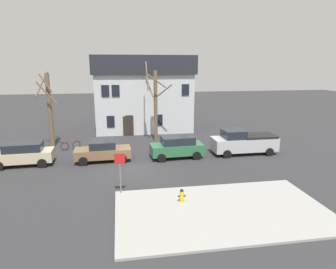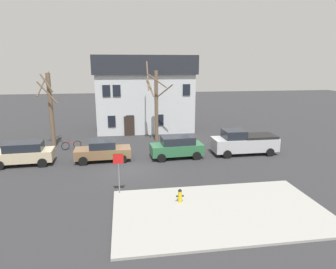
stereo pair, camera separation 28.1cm
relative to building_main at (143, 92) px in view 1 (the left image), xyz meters
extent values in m
plane|color=#2D2D30|center=(-1.99, -13.91, -4.29)|extent=(120.00, 120.00, 0.00)
cube|color=#999993|center=(2.26, -21.17, -4.23)|extent=(10.98, 6.40, 0.12)
cube|color=silver|center=(0.00, 0.00, -1.09)|extent=(10.57, 6.63, 6.40)
cube|color=#23262D|center=(0.00, 0.00, 3.11)|extent=(11.07, 7.13, 2.00)
cube|color=#2D231E|center=(-1.90, -3.36, -3.24)|extent=(1.10, 0.12, 2.10)
cube|color=black|center=(-3.72, -3.35, -2.69)|extent=(0.80, 0.08, 1.20)
cube|color=black|center=(-1.80, -3.35, -2.69)|extent=(0.80, 0.08, 1.20)
cube|color=black|center=(1.38, -3.35, -2.69)|extent=(0.80, 0.08, 1.20)
cube|color=black|center=(-4.13, -3.35, 0.51)|extent=(0.80, 0.08, 1.20)
cube|color=black|center=(-3.09, -3.35, 0.51)|extent=(0.80, 0.08, 1.20)
cube|color=black|center=(4.27, -3.35, 0.51)|extent=(0.80, 0.08, 1.20)
cylinder|color=brown|center=(-8.98, -6.62, -0.93)|extent=(0.39, 0.39, 6.73)
cylinder|color=brown|center=(-9.03, -7.10, 1.57)|extent=(1.08, 0.24, 1.63)
cylinder|color=brown|center=(-9.57, -6.18, 1.46)|extent=(1.06, 1.36, 2.19)
cylinder|color=brown|center=(-8.98, -7.38, 0.76)|extent=(1.63, 0.14, 2.00)
cylinder|color=brown|center=(0.73, -5.94, -0.85)|extent=(0.36, 0.36, 6.89)
cylinder|color=brown|center=(0.13, -6.21, 0.91)|extent=(0.70, 1.33, 1.52)
cylinder|color=brown|center=(0.70, -6.82, 1.68)|extent=(1.85, 0.17, 1.36)
cylinder|color=brown|center=(-0.09, -5.93, 2.11)|extent=(0.13, 1.73, 2.69)
cylinder|color=brown|center=(1.53, -5.13, 0.47)|extent=(1.75, 1.74, 1.68)
cylinder|color=brown|center=(0.19, -6.13, 0.91)|extent=(0.54, 1.20, 1.49)
cube|color=#C6B793|center=(-10.10, -11.69, -3.57)|extent=(4.42, 1.99, 0.80)
cube|color=#1E232B|center=(-10.02, -11.68, -2.86)|extent=(2.76, 1.70, 0.62)
cylinder|color=black|center=(-11.62, -10.87, -3.95)|extent=(0.69, 0.25, 0.68)
cylinder|color=black|center=(-8.59, -12.51, -3.95)|extent=(0.69, 0.25, 0.68)
cylinder|color=black|center=(-8.68, -10.73, -3.95)|extent=(0.69, 0.25, 0.68)
cube|color=brown|center=(-4.21, -11.66, -3.61)|extent=(4.37, 1.86, 0.73)
cube|color=#1E232B|center=(-4.21, -11.66, -2.96)|extent=(2.04, 1.57, 0.58)
cylinder|color=black|center=(-5.64, -12.56, -3.95)|extent=(0.69, 0.24, 0.68)
cylinder|color=black|center=(-5.70, -10.85, -3.95)|extent=(0.69, 0.24, 0.68)
cylinder|color=black|center=(-2.71, -12.46, -3.95)|extent=(0.69, 0.24, 0.68)
cylinder|color=black|center=(-2.77, -10.75, -3.95)|extent=(0.69, 0.24, 0.68)
cube|color=#2D6B42|center=(1.69, -11.75, -3.55)|extent=(4.31, 2.00, 0.84)
cube|color=#1E232B|center=(1.78, -11.75, -2.83)|extent=(2.70, 1.69, 0.62)
cylinder|color=black|center=(0.31, -12.71, -3.95)|extent=(0.69, 0.26, 0.68)
cylinder|color=black|center=(0.21, -10.96, -3.95)|extent=(0.69, 0.26, 0.68)
cylinder|color=black|center=(3.18, -12.55, -3.95)|extent=(0.69, 0.26, 0.68)
cylinder|color=black|center=(3.07, -10.80, -3.95)|extent=(0.69, 0.26, 0.68)
cube|color=#B7BABF|center=(7.59, -11.52, -3.43)|extent=(5.46, 2.04, 1.09)
cube|color=#1E232B|center=(6.61, -11.52, -2.54)|extent=(1.75, 1.79, 0.70)
cube|color=black|center=(8.79, -11.52, -2.79)|extent=(2.84, 1.96, 0.20)
cylinder|color=black|center=(5.74, -12.54, -3.95)|extent=(0.68, 0.22, 0.68)
cylinder|color=black|center=(5.74, -10.51, -3.95)|extent=(0.68, 0.22, 0.68)
cylinder|color=black|center=(9.45, -12.54, -3.95)|extent=(0.68, 0.22, 0.68)
cylinder|color=black|center=(9.45, -10.50, -3.95)|extent=(0.68, 0.22, 0.68)
cylinder|color=gold|center=(0.37, -19.95, -3.86)|extent=(0.22, 0.22, 0.63)
sphere|color=black|center=(0.37, -19.95, -3.52)|extent=(0.21, 0.21, 0.21)
cylinder|color=black|center=(0.21, -19.95, -3.83)|extent=(0.10, 0.09, 0.09)
cylinder|color=black|center=(0.53, -19.95, -3.83)|extent=(0.10, 0.09, 0.09)
cylinder|color=slate|center=(-2.90, -18.22, -3.03)|extent=(0.07, 0.07, 2.52)
cube|color=red|center=(-2.90, -18.24, -2.07)|extent=(0.60, 0.03, 0.60)
cube|color=#1E8C38|center=(-2.90, -18.20, -1.82)|extent=(0.76, 0.02, 0.18)
torus|color=black|center=(-6.74, -7.63, -3.94)|extent=(0.68, 0.30, 0.71)
torus|color=black|center=(-7.71, -7.99, -3.94)|extent=(0.68, 0.30, 0.71)
cylinder|color=maroon|center=(-7.23, -7.81, -3.72)|extent=(0.95, 0.39, 0.19)
cylinder|color=maroon|center=(-7.41, -7.88, -3.49)|extent=(0.10, 0.07, 0.45)
camera|label=1|loc=(-2.84, -34.66, 3.19)|focal=31.85mm
camera|label=2|loc=(-2.57, -34.70, 3.19)|focal=31.85mm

